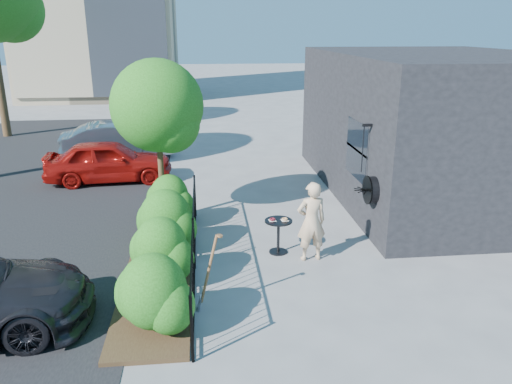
{
  "coord_description": "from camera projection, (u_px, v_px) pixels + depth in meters",
  "views": [
    {
      "loc": [
        -1.25,
        -9.21,
        4.65
      ],
      "look_at": [
        -0.12,
        1.18,
        1.2
      ],
      "focal_mm": 35.0,
      "sensor_mm": 36.0,
      "label": 1
    }
  ],
  "objects": [
    {
      "name": "cafe_table",
      "position": [
        278.0,
        230.0,
        10.69
      ],
      "size": [
        0.6,
        0.6,
        0.8
      ],
      "rotation": [
        0.0,
        0.0,
        0.13
      ],
      "color": "black",
      "rests_on": "ground"
    },
    {
      "name": "car_red",
      "position": [
        109.0,
        161.0,
        15.69
      ],
      "size": [
        3.98,
        1.84,
        1.32
      ],
      "primitive_type": "imported",
      "rotation": [
        0.0,
        0.0,
        1.65
      ],
      "color": "#A6120D",
      "rests_on": "ground"
    },
    {
      "name": "ground",
      "position": [
        268.0,
        265.0,
        10.28
      ],
      "size": [
        120.0,
        120.0,
        0.0
      ],
      "primitive_type": "plane",
      "color": "gray",
      "rests_on": "ground"
    },
    {
      "name": "patio_tree",
      "position": [
        160.0,
        112.0,
        11.79
      ],
      "size": [
        2.2,
        2.2,
        3.94
      ],
      "color": "#3F2B19",
      "rests_on": "ground"
    },
    {
      "name": "shop_building",
      "position": [
        436.0,
        124.0,
        14.47
      ],
      "size": [
        6.22,
        9.0,
        4.0
      ],
      "color": "black",
      "rests_on": "ground"
    },
    {
      "name": "car_silver",
      "position": [
        118.0,
        140.0,
        18.5
      ],
      "size": [
        4.23,
        2.03,
        1.34
      ],
      "primitive_type": "imported",
      "rotation": [
        0.0,
        0.0,
        1.73
      ],
      "color": "silver",
      "rests_on": "ground"
    },
    {
      "name": "shrubs",
      "position": [
        163.0,
        236.0,
        9.94
      ],
      "size": [
        1.1,
        5.6,
        1.24
      ],
      "color": "#1F5713",
      "rests_on": "ground"
    },
    {
      "name": "planting_bed",
      "position": [
        160.0,
        268.0,
        10.05
      ],
      "size": [
        1.3,
        6.0,
        0.08
      ],
      "primitive_type": "cube",
      "color": "#382616",
      "rests_on": "ground"
    },
    {
      "name": "woman",
      "position": [
        311.0,
        222.0,
        10.28
      ],
      "size": [
        0.66,
        0.48,
        1.7
      ],
      "primitive_type": "imported",
      "rotation": [
        0.0,
        0.0,
        3.26
      ],
      "color": "#DAB48D",
      "rests_on": "ground"
    },
    {
      "name": "shovel",
      "position": [
        207.0,
        277.0,
        8.48
      ],
      "size": [
        0.48,
        0.19,
        1.43
      ],
      "color": "brown",
      "rests_on": "ground"
    },
    {
      "name": "fence",
      "position": [
        194.0,
        243.0,
        9.96
      ],
      "size": [
        0.05,
        6.05,
        1.1
      ],
      "color": "black",
      "rests_on": "ground"
    }
  ]
}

